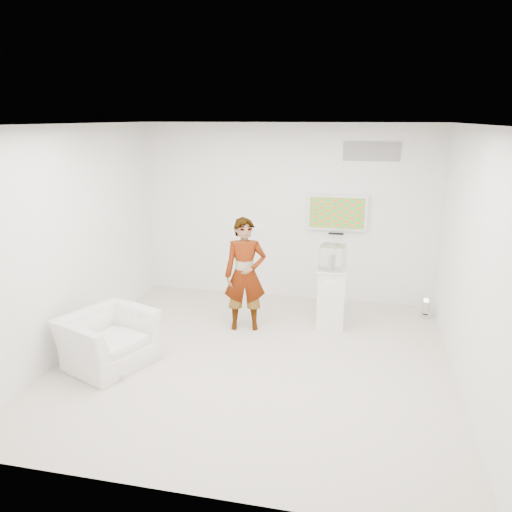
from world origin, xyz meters
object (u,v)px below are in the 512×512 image
Objects in this scene: tv at (337,213)px; armchair at (107,340)px; pedestal at (331,297)px; person at (245,275)px; floor_uplight at (425,308)px.

armchair is at bearing -132.04° from tv.
pedestal is at bearing -33.20° from armchair.
person is 1.35m from pedestal.
person is at bearing -129.74° from tv.
person is 2.15m from armchair.
person is (-1.22, -1.47, -0.70)m from tv.
person is 2.97m from floor_uplight.
pedestal is 3.08× the size of floor_uplight.
person is 5.70× the size of floor_uplight.
person reaches higher than pedestal.
tv is 0.59× the size of person.
tv is at bearing -19.69° from armchair.
tv is at bearing 36.51° from person.
armchair is (-1.45, -1.50, -0.50)m from person.
person is at bearing -164.19° from pedestal.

